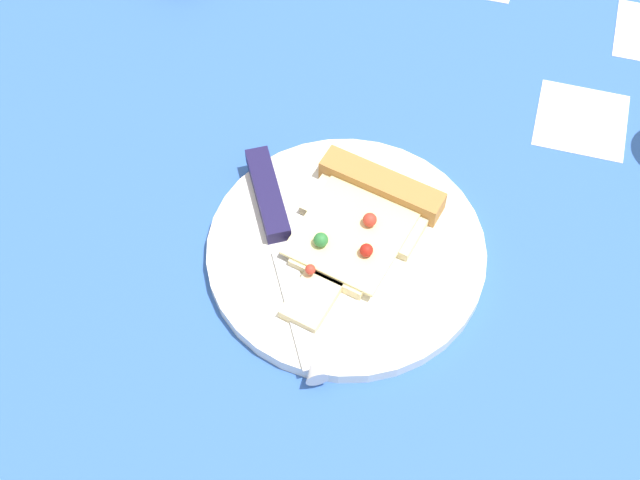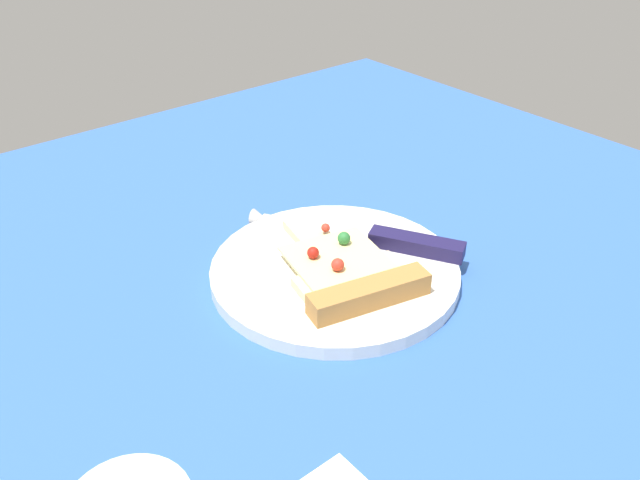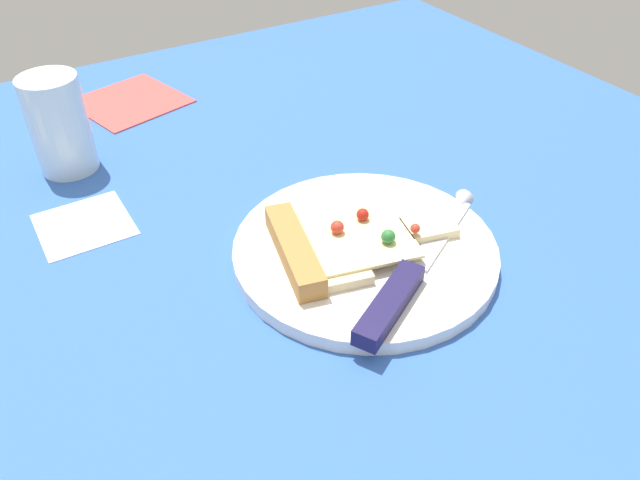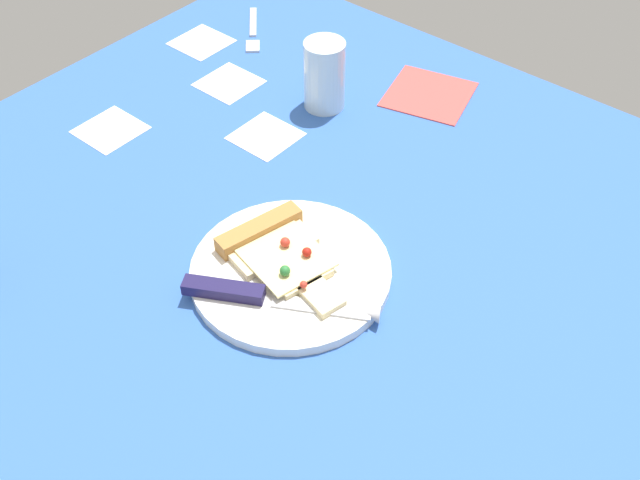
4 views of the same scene
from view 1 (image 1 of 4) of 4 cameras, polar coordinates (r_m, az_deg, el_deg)
The scene contains 4 objects.
ground_plane at distance 84.88cm, azimuth 4.44°, elevation 0.27°, with size 114.07×114.07×3.00cm.
plate at distance 81.08cm, azimuth 1.68°, elevation -0.75°, with size 25.31×25.31×1.42cm, color white.
pizza_slice at distance 81.10cm, azimuth 2.56°, elevation 1.16°, with size 18.74×13.18×2.63cm.
knife at distance 80.55cm, azimuth -2.66°, elevation 0.32°, with size 21.95×13.60×2.45cm.
Camera 1 is at (-46.47, -5.84, 69.26)cm, focal length 50.10 mm.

